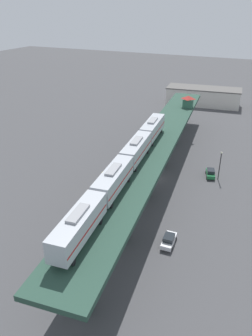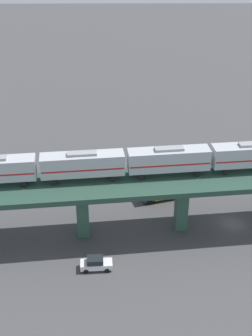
{
  "view_description": "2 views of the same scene",
  "coord_description": "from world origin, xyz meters",
  "px_view_note": "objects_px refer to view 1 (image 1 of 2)",
  "views": [
    {
      "loc": [
        21.86,
        -63.6,
        36.33
      ],
      "look_at": [
        0.46,
        -16.87,
        10.47
      ],
      "focal_mm": 35.0,
      "sensor_mm": 36.0,
      "label": 1
    },
    {
      "loc": [
        60.16,
        -17.46,
        43.43
      ],
      "look_at": [
        0.46,
        -16.87,
        10.47
      ],
      "focal_mm": 50.0,
      "sensor_mm": 36.0,
      "label": 2
    }
  ],
  "objects_px": {
    "subway_train": "(126,163)",
    "street_car_green": "(210,173)",
    "delivery_truck": "(105,185)",
    "street_car_white": "(169,240)",
    "signal_hut": "(188,101)",
    "warehouse_building": "(203,96)",
    "street_lamp": "(220,163)"
  },
  "relations": [
    {
      "from": "street_lamp",
      "to": "delivery_truck",
      "type": "bearing_deg",
      "value": -142.44
    },
    {
      "from": "signal_hut",
      "to": "street_car_green",
      "type": "bearing_deg",
      "value": -62.1
    },
    {
      "from": "signal_hut",
      "to": "street_lamp",
      "type": "xyz_separation_m",
      "value": [
        14.43,
        -24.27,
        -6.66
      ]
    },
    {
      "from": "street_car_green",
      "to": "delivery_truck",
      "type": "xyz_separation_m",
      "value": [
        -19.06,
        -16.8,
        0.82
      ]
    },
    {
      "from": "street_car_white",
      "to": "warehouse_building",
      "type": "xyz_separation_m",
      "value": [
        -14.17,
        87.4,
        2.47
      ]
    },
    {
      "from": "subway_train",
      "to": "street_lamp",
      "type": "height_order",
      "value": "subway_train"
    },
    {
      "from": "street_car_green",
      "to": "street_car_white",
      "type": "height_order",
      "value": "same"
    },
    {
      "from": "signal_hut",
      "to": "warehouse_building",
      "type": "height_order",
      "value": "signal_hut"
    },
    {
      "from": "warehouse_building",
      "to": "subway_train",
      "type": "bearing_deg",
      "value": -87.01
    },
    {
      "from": "street_car_green",
      "to": "warehouse_building",
      "type": "bearing_deg",
      "value": 104.47
    },
    {
      "from": "street_car_green",
      "to": "warehouse_building",
      "type": "xyz_separation_m",
      "value": [
        -15.5,
        60.07,
        2.47
      ]
    },
    {
      "from": "street_lamp",
      "to": "warehouse_building",
      "type": "distance_m",
      "value": 63.18
    },
    {
      "from": "delivery_truck",
      "to": "warehouse_building",
      "type": "xyz_separation_m",
      "value": [
        3.56,
        76.87,
        1.65
      ]
    },
    {
      "from": "subway_train",
      "to": "street_car_green",
      "type": "distance_m",
      "value": 27.75
    },
    {
      "from": "street_car_green",
      "to": "street_lamp",
      "type": "xyz_separation_m",
      "value": [
        1.93,
        -0.66,
        3.17
      ]
    },
    {
      "from": "street_car_white",
      "to": "delivery_truck",
      "type": "xyz_separation_m",
      "value": [
        -17.73,
        10.53,
        0.82
      ]
    },
    {
      "from": "street_car_green",
      "to": "street_lamp",
      "type": "bearing_deg",
      "value": -18.74
    },
    {
      "from": "warehouse_building",
      "to": "street_car_white",
      "type": "bearing_deg",
      "value": -80.79
    },
    {
      "from": "subway_train",
      "to": "warehouse_building",
      "type": "height_order",
      "value": "subway_train"
    },
    {
      "from": "subway_train",
      "to": "warehouse_building",
      "type": "xyz_separation_m",
      "value": [
        -4.35,
        83.18,
        -8.1
      ]
    },
    {
      "from": "signal_hut",
      "to": "street_car_white",
      "type": "height_order",
      "value": "signal_hut"
    },
    {
      "from": "delivery_truck",
      "to": "street_car_white",
      "type": "bearing_deg",
      "value": -30.69
    },
    {
      "from": "signal_hut",
      "to": "street_car_white",
      "type": "distance_m",
      "value": 53.07
    },
    {
      "from": "subway_train",
      "to": "warehouse_building",
      "type": "distance_m",
      "value": 83.69
    },
    {
      "from": "street_car_green",
      "to": "street_lamp",
      "type": "distance_m",
      "value": 3.77
    },
    {
      "from": "subway_train",
      "to": "signal_hut",
      "type": "bearing_deg",
      "value": 91.65
    },
    {
      "from": "subway_train",
      "to": "delivery_truck",
      "type": "height_order",
      "value": "subway_train"
    },
    {
      "from": "signal_hut",
      "to": "warehouse_building",
      "type": "relative_size",
      "value": 0.12
    },
    {
      "from": "street_car_white",
      "to": "street_car_green",
      "type": "bearing_deg",
      "value": 87.21
    },
    {
      "from": "subway_train",
      "to": "delivery_truck",
      "type": "bearing_deg",
      "value": 141.42
    },
    {
      "from": "signal_hut",
      "to": "delivery_truck",
      "type": "relative_size",
      "value": 0.47
    },
    {
      "from": "delivery_truck",
      "to": "street_lamp",
      "type": "distance_m",
      "value": 26.59
    }
  ]
}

